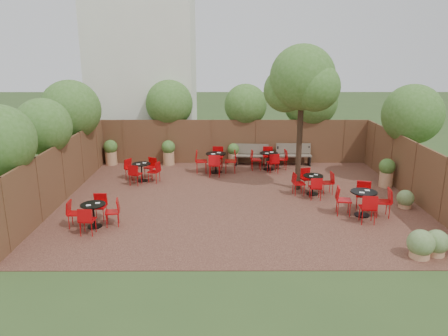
{
  "coord_description": "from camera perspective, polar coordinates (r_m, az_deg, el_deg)",
  "views": [
    {
      "loc": [
        -0.54,
        -14.01,
        4.99
      ],
      "look_at": [
        -0.5,
        0.5,
        1.0
      ],
      "focal_mm": 34.3,
      "sensor_mm": 36.0,
      "label": 1
    }
  ],
  "objects": [
    {
      "name": "planters",
      "position": [
        18.38,
        -1.56,
        1.57
      ],
      "size": [
        11.79,
        3.91,
        1.13
      ],
      "color": "tan",
      "rests_on": "courtyard_paving"
    },
    {
      "name": "ground",
      "position": [
        14.89,
        1.94,
        -4.22
      ],
      "size": [
        80.0,
        80.0,
        0.0
      ],
      "primitive_type": "plane",
      "color": "#354F23",
      "rests_on": "ground"
    },
    {
      "name": "park_bench_right",
      "position": [
        19.43,
        9.26,
        1.85
      ],
      "size": [
        1.55,
        0.5,
        0.96
      ],
      "rotation": [
        0.0,
        0.0,
        -0.01
      ],
      "color": "brown",
      "rests_on": "courtyard_paving"
    },
    {
      "name": "overhang_foliage",
      "position": [
        17.37,
        -2.08,
        7.68
      ],
      "size": [
        15.52,
        10.56,
        2.51
      ],
      "color": "#3A6420",
      "rests_on": "ground"
    },
    {
      "name": "low_shrubs",
      "position": [
        12.69,
        24.78,
        -7.61
      ],
      "size": [
        1.68,
        4.11,
        0.72
      ],
      "color": "tan",
      "rests_on": "courtyard_paving"
    },
    {
      "name": "park_bench_left",
      "position": [
        19.22,
        3.71,
        1.83
      ],
      "size": [
        1.55,
        0.65,
        0.93
      ],
      "rotation": [
        0.0,
        0.0,
        -0.11
      ],
      "color": "brown",
      "rests_on": "courtyard_paving"
    },
    {
      "name": "neighbour_building",
      "position": [
        22.39,
        -10.61,
        12.59
      ],
      "size": [
        5.0,
        4.0,
        8.0
      ],
      "primitive_type": "cube",
      "color": "silver",
      "rests_on": "ground"
    },
    {
      "name": "bistro_tables",
      "position": [
        15.81,
        1.94,
        -1.28
      ],
      "size": [
        9.66,
        7.72,
        0.95
      ],
      "color": "black",
      "rests_on": "courtyard_paving"
    },
    {
      "name": "fence_back",
      "position": [
        19.43,
        1.44,
        3.52
      ],
      "size": [
        12.0,
        0.08,
        2.0
      ],
      "primitive_type": "cube",
      "color": "#54321F",
      "rests_on": "ground"
    },
    {
      "name": "fence_right",
      "position": [
        15.97,
        24.02,
        -0.46
      ],
      "size": [
        0.08,
        10.0,
        2.0
      ],
      "primitive_type": "cube",
      "color": "#54321F",
      "rests_on": "ground"
    },
    {
      "name": "courtyard_tree",
      "position": [
        15.42,
        10.34,
        11.15
      ],
      "size": [
        2.53,
        2.43,
        5.22
      ],
      "rotation": [
        0.0,
        0.0,
        0.13
      ],
      "color": "black",
      "rests_on": "courtyard_paving"
    },
    {
      "name": "courtyard_paving",
      "position": [
        14.88,
        1.94,
        -4.19
      ],
      "size": [
        12.0,
        10.0,
        0.02
      ],
      "primitive_type": "cube",
      "color": "#3B1E18",
      "rests_on": "ground"
    },
    {
      "name": "fence_left",
      "position": [
        15.56,
        -20.69,
        -0.5
      ],
      "size": [
        0.08,
        10.0,
        2.0
      ],
      "primitive_type": "cube",
      "color": "#54321F",
      "rests_on": "ground"
    }
  ]
}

